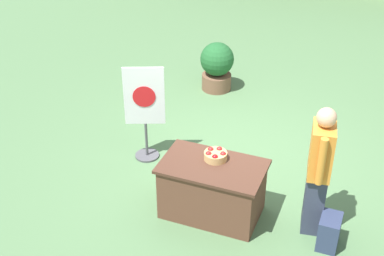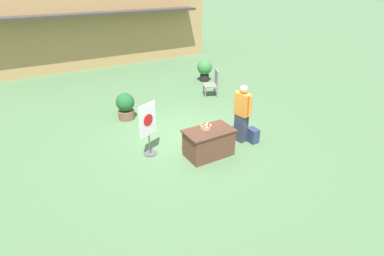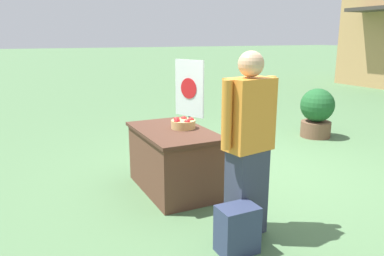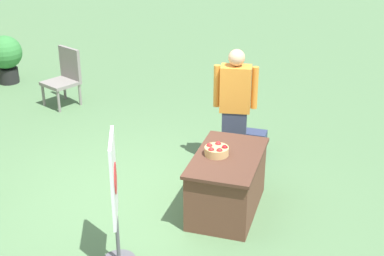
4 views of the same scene
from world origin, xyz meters
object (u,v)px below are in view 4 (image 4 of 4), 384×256
(display_table, at_px, (227,183))
(apple_basket, at_px, (217,150))
(potted_plant_far_left, at_px, (6,56))
(patio_chair, at_px, (65,75))
(person_visitor, at_px, (235,107))
(backpack, at_px, (254,145))
(poster_board, at_px, (115,197))

(display_table, xyz_separation_m, apple_basket, (-0.02, 0.14, 0.43))
(display_table, relative_size, apple_basket, 4.47)
(potted_plant_far_left, bearing_deg, patio_chair, -112.16)
(apple_basket, distance_m, patio_chair, 4.45)
(person_visitor, height_order, patio_chair, person_visitor)
(backpack, relative_size, potted_plant_far_left, 0.43)
(display_table, xyz_separation_m, poster_board, (-1.34, 0.85, 0.43))
(backpack, bearing_deg, potted_plant_far_left, 71.18)
(apple_basket, distance_m, backpack, 1.64)
(backpack, distance_m, poster_board, 3.04)
(backpack, relative_size, patio_chair, 0.40)
(backpack, relative_size, poster_board, 0.29)
(backpack, bearing_deg, person_visitor, 134.75)
(display_table, relative_size, backpack, 3.08)
(person_visitor, bearing_deg, backpack, 125.58)
(apple_basket, relative_size, person_visitor, 0.17)
(apple_basket, bearing_deg, potted_plant_far_left, 57.43)
(display_table, distance_m, apple_basket, 0.45)
(apple_basket, bearing_deg, backpack, -7.13)
(display_table, relative_size, person_visitor, 0.76)
(display_table, distance_m, potted_plant_far_left, 6.39)
(display_table, height_order, patio_chair, patio_chair)
(backpack, xyz_separation_m, potted_plant_far_left, (1.87, 5.48, 0.36))
(apple_basket, bearing_deg, display_table, -83.55)
(backpack, bearing_deg, poster_board, 162.32)
(apple_basket, bearing_deg, person_visitor, 2.93)
(potted_plant_far_left, bearing_deg, display_table, -121.80)
(backpack, distance_m, potted_plant_far_left, 5.80)
(patio_chair, xyz_separation_m, potted_plant_far_left, (0.71, 1.74, 0.02))
(apple_basket, bearing_deg, poster_board, 151.64)
(display_table, bearing_deg, poster_board, 147.57)
(patio_chair, relative_size, potted_plant_far_left, 1.06)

